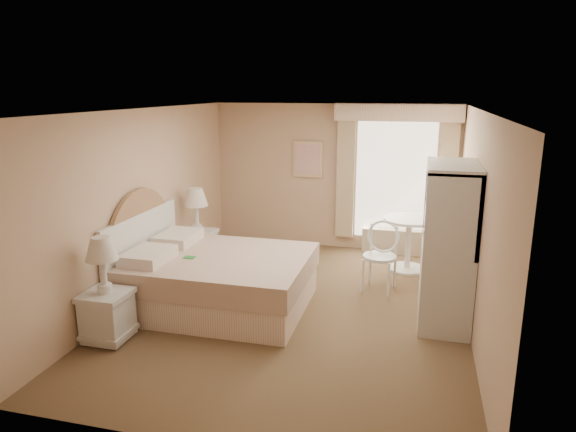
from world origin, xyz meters
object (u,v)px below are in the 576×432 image
(bed, at_px, (209,277))
(round_table, at_px, (409,236))
(cafe_chair, at_px, (381,250))
(nightstand_far, at_px, (197,239))
(nightstand_near, at_px, (106,303))
(armoire, at_px, (447,257))

(bed, xyz_separation_m, round_table, (2.45, 2.02, 0.16))
(round_table, relative_size, cafe_chair, 0.85)
(round_table, distance_m, cafe_chair, 0.96)
(bed, bearing_deg, nightstand_far, 119.85)
(bed, relative_size, cafe_chair, 2.38)
(nightstand_near, bearing_deg, nightstand_far, 90.00)
(cafe_chair, xyz_separation_m, armoire, (0.83, -0.82, 0.23))
(nightstand_far, height_order, cafe_chair, nightstand_far)
(nightstand_near, height_order, cafe_chair, nightstand_near)
(round_table, bearing_deg, armoire, -74.38)
(nightstand_near, bearing_deg, bed, 58.11)
(round_table, bearing_deg, nightstand_near, -134.85)
(nightstand_near, xyz_separation_m, armoire, (3.65, 1.48, 0.35))
(bed, distance_m, round_table, 3.18)
(cafe_chair, bearing_deg, bed, -141.22)
(nightstand_far, distance_m, armoire, 3.79)
(round_table, bearing_deg, bed, -140.44)
(nightstand_near, relative_size, cafe_chair, 1.22)
(bed, bearing_deg, round_table, 39.56)
(nightstand_far, bearing_deg, cafe_chair, -2.95)
(nightstand_far, xyz_separation_m, armoire, (3.65, -0.96, 0.32))
(bed, height_order, cafe_chair, bed)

